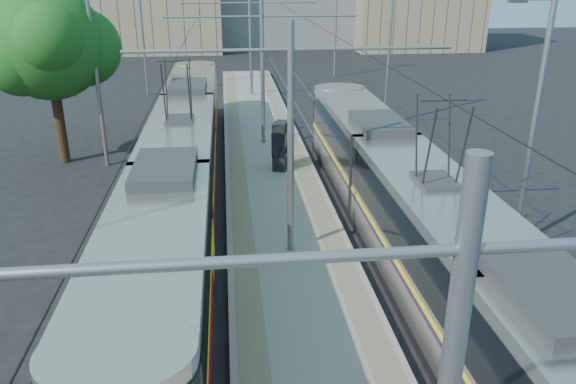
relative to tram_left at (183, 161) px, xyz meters
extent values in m
cube|color=gray|center=(3.60, 3.94, -1.56)|extent=(4.00, 50.00, 0.30)
cube|color=gray|center=(2.15, 3.94, -1.40)|extent=(0.70, 50.00, 0.01)
cube|color=gray|center=(5.05, 3.94, -1.40)|extent=(0.70, 50.00, 0.01)
cube|color=gray|center=(-0.72, 3.94, -1.69)|extent=(0.07, 70.00, 0.03)
cube|color=gray|center=(0.72, 3.94, -1.69)|extent=(0.07, 70.00, 0.03)
cube|color=gray|center=(6.48, 3.94, -1.69)|extent=(0.07, 70.00, 0.03)
cube|color=gray|center=(7.92, 3.94, -1.69)|extent=(0.07, 70.00, 0.03)
cube|color=black|center=(0.00, 0.00, -1.51)|extent=(2.30, 29.10, 0.40)
cube|color=#B0ABA2|center=(0.00, 0.00, 0.14)|extent=(2.40, 27.50, 2.90)
cube|color=black|center=(0.00, 0.00, 0.64)|extent=(2.43, 27.50, 1.30)
cube|color=yellow|center=(0.00, 0.00, -0.26)|extent=(2.43, 27.50, 0.12)
cube|color=#A00909|center=(0.00, 0.00, -0.76)|extent=(2.42, 27.50, 1.10)
cube|color=#2D2D30|center=(0.00, 0.00, 1.74)|extent=(1.68, 3.00, 0.30)
cube|color=black|center=(7.20, -7.42, -1.51)|extent=(2.30, 27.73, 0.40)
cube|color=#AAA69C|center=(7.20, -7.42, 0.14)|extent=(2.40, 26.13, 2.90)
cube|color=black|center=(7.20, -7.42, 0.64)|extent=(2.43, 26.13, 1.30)
cube|color=yellow|center=(7.20, -7.42, -0.26)|extent=(2.43, 26.13, 0.12)
cube|color=#2D1345|center=(7.20, -7.42, -0.41)|extent=(2.43, 26.13, 0.10)
cube|color=#2D2D30|center=(7.20, -7.42, 1.74)|extent=(1.68, 3.00, 0.30)
cylinder|color=gray|center=(3.60, -17.06, 4.79)|extent=(9.20, 0.10, 0.10)
cylinder|color=gray|center=(3.60, -5.06, 2.09)|extent=(0.20, 0.20, 7.00)
cylinder|color=gray|center=(3.60, -5.06, 4.79)|extent=(9.20, 0.10, 0.10)
cylinder|color=gray|center=(3.60, 6.94, 2.09)|extent=(0.20, 0.20, 7.00)
cylinder|color=gray|center=(3.60, 6.94, 4.79)|extent=(9.20, 0.10, 0.10)
cylinder|color=gray|center=(3.60, 18.94, 2.09)|extent=(0.20, 0.20, 7.00)
cylinder|color=gray|center=(3.60, 18.94, 4.79)|extent=(9.20, 0.10, 0.10)
cylinder|color=black|center=(0.00, 3.94, 3.84)|extent=(0.02, 70.00, 0.02)
cylinder|color=black|center=(7.20, 3.94, 3.84)|extent=(0.02, 70.00, 0.02)
cylinder|color=gray|center=(-3.90, 4.94, 2.29)|extent=(0.18, 0.18, 8.00)
cylinder|color=gray|center=(-3.90, 20.94, 2.29)|extent=(0.18, 0.18, 8.00)
cylinder|color=gray|center=(11.10, -5.06, 2.29)|extent=(0.18, 0.18, 8.00)
cube|color=#2D2D30|center=(10.00, -5.06, 6.04)|extent=(0.50, 0.22, 0.12)
cylinder|color=gray|center=(11.10, 10.94, 2.29)|extent=(0.18, 0.18, 8.00)
cylinder|color=gray|center=(11.10, 26.94, 2.29)|extent=(0.18, 0.18, 8.00)
cube|color=black|center=(4.07, 2.70, -0.34)|extent=(0.84, 1.06, 2.13)
cube|color=black|center=(4.07, 2.70, -0.20)|extent=(0.88, 1.11, 1.11)
cylinder|color=#382314|center=(-5.98, 5.68, -0.04)|extent=(0.46, 0.46, 3.34)
sphere|color=#1B4814|center=(-5.98, 5.68, 3.83)|extent=(5.02, 5.02, 5.02)
sphere|color=#1B4814|center=(-4.73, 6.51, 3.52)|extent=(3.55, 3.55, 3.55)
camera|label=1|loc=(1.76, -20.82, 6.84)|focal=35.00mm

